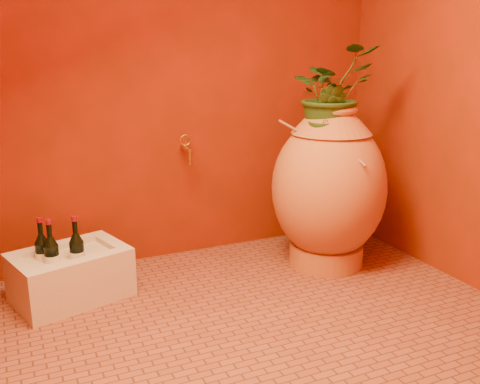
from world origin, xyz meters
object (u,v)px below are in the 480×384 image
amphora (329,187)px  wine_bottle_b (43,255)px  wine_bottle_c (52,258)px  wall_tap (186,148)px  stone_basin (71,276)px  wine_bottle_a (77,254)px

amphora → wine_bottle_b: amphora is taller
wine_bottle_c → amphora: bearing=-4.4°
wine_bottle_b → wine_bottle_c: bearing=-60.7°
wine_bottle_b → wall_tap: (0.88, 0.26, 0.44)m
stone_basin → wine_bottle_c: bearing=-158.0°
amphora → stone_basin: size_ratio=1.50×
wine_bottle_b → wall_tap: bearing=16.5°
wine_bottle_b → wine_bottle_c: 0.08m
wine_bottle_c → wall_tap: bearing=21.3°
amphora → wine_bottle_c: (-1.56, 0.12, -0.22)m
wine_bottle_a → wine_bottle_c: (-0.12, 0.00, 0.00)m
stone_basin → wine_bottle_a: 0.14m
wall_tap → stone_basin: bearing=-158.8°
wine_bottle_c → wall_tap: size_ratio=1.82×
wall_tap → amphora: bearing=-31.7°
amphora → wine_bottle_a: 1.46m
wine_bottle_c → stone_basin: bearing=22.0°
amphora → stone_basin: (-1.48, 0.16, -0.35)m
amphora → wine_bottle_b: 1.63m
stone_basin → wine_bottle_b: size_ratio=2.09×
stone_basin → wine_bottle_a: bearing=-43.7°
amphora → wine_bottle_a: (-1.44, 0.12, -0.22)m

